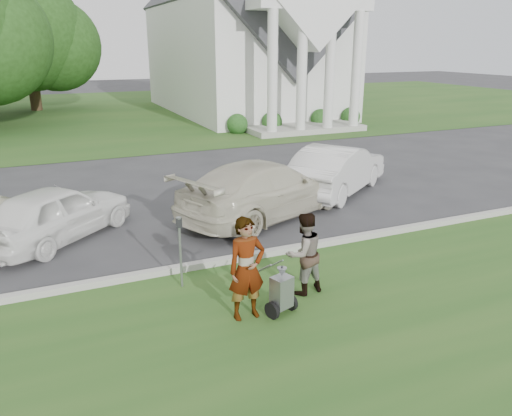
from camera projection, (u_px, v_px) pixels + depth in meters
ground at (268, 268)px, 10.40m from camera, size 120.00×120.00×0.00m
grass_strip at (348, 343)px, 7.79m from camera, size 80.00×7.00×0.01m
church_lawn at (101, 112)px, 33.91m from camera, size 80.00×30.00×0.01m
curb at (257, 255)px, 10.86m from camera, size 80.00×0.18×0.15m
church at (245, 19)px, 32.07m from camera, size 9.19×19.00×24.10m
tree_back at (27, 39)px, 33.51m from camera, size 9.61×7.60×8.89m
striping_cart at (281, 293)px, 8.51m from camera, size 0.72×1.10×0.95m
person_left at (247, 270)px, 8.26m from camera, size 0.67×0.45×1.79m
person_right at (304, 254)px, 9.14m from camera, size 0.84×0.70×1.56m
parking_meter_near at (180, 244)px, 9.32m from camera, size 0.10×0.09×1.42m
car_b at (56, 213)px, 11.73m from camera, size 3.99×3.82×1.34m
car_c at (265, 189)px, 13.33m from camera, size 5.65×4.01×1.52m
car_d at (337, 169)px, 15.48m from camera, size 4.65×3.93×1.51m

